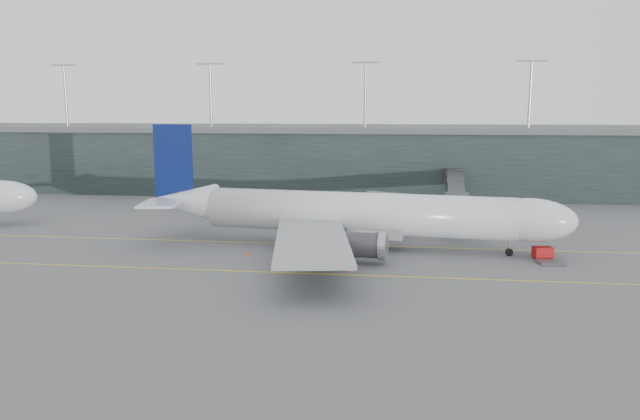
# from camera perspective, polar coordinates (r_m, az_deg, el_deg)

# --- Properties ---
(ground) EXTENTS (320.00, 320.00, 0.00)m
(ground) POSITION_cam_1_polar(r_m,az_deg,el_deg) (94.00, -0.75, -2.61)
(ground) COLOR #57565B
(ground) RESTS_ON ground
(taxiline_a) EXTENTS (160.00, 0.25, 0.02)m
(taxiline_a) POSITION_cam_1_polar(r_m,az_deg,el_deg) (90.13, -1.12, -3.13)
(taxiline_a) COLOR gold
(taxiline_a) RESTS_ON ground
(taxiline_b) EXTENTS (160.00, 0.25, 0.02)m
(taxiline_b) POSITION_cam_1_polar(r_m,az_deg,el_deg) (74.79, -2.94, -5.75)
(taxiline_b) COLOR gold
(taxiline_b) RESTS_ON ground
(taxiline_lead_main) EXTENTS (0.25, 60.00, 0.02)m
(taxiline_lead_main) POSITION_cam_1_polar(r_m,az_deg,el_deg) (113.01, 3.20, -0.59)
(taxiline_lead_main) COLOR gold
(taxiline_lead_main) RESTS_ON ground
(terminal) EXTENTS (240.00, 36.00, 29.00)m
(terminal) POSITION_cam_1_polar(r_m,az_deg,el_deg) (150.07, 2.39, 4.80)
(terminal) COLOR #1D2827
(terminal) RESTS_ON ground
(main_aircraft) EXTENTS (60.85, 56.80, 17.06)m
(main_aircraft) POSITION_cam_1_polar(r_m,az_deg,el_deg) (87.23, 3.18, -0.36)
(main_aircraft) COLOR silver
(main_aircraft) RESTS_ON ground
(jet_bridge) EXTENTS (6.95, 46.20, 7.03)m
(jet_bridge) POSITION_cam_1_polar(r_m,az_deg,el_deg) (118.39, 12.03, 2.24)
(jet_bridge) COLOR #29292D
(jet_bridge) RESTS_ON ground
(gse_cart) EXTENTS (2.66, 2.00, 1.63)m
(gse_cart) POSITION_cam_1_polar(r_m,az_deg,el_deg) (86.11, 19.69, -3.66)
(gse_cart) COLOR #A50B0D
(gse_cart) RESTS_ON ground
(baggage_dolly) EXTENTS (3.48, 2.94, 0.32)m
(baggage_dolly) POSITION_cam_1_polar(r_m,az_deg,el_deg) (83.96, 20.30, -4.52)
(baggage_dolly) COLOR #3A3B3F
(baggage_dolly) RESTS_ON ground
(uld_a) EXTENTS (2.09, 1.81, 1.66)m
(uld_a) POSITION_cam_1_polar(r_m,az_deg,el_deg) (105.02, -2.47, -0.87)
(uld_a) COLOR #35353A
(uld_a) RESTS_ON ground
(uld_b) EXTENTS (2.45, 2.16, 1.89)m
(uld_b) POSITION_cam_1_polar(r_m,az_deg,el_deg) (105.59, -1.42, -0.74)
(uld_b) COLOR #35353A
(uld_b) RESTS_ON ground
(uld_c) EXTENTS (2.35, 2.13, 1.76)m
(uld_c) POSITION_cam_1_polar(r_m,az_deg,el_deg) (103.23, 0.30, -1.01)
(uld_c) COLOR #35353A
(uld_c) RESTS_ON ground
(cone_nose) EXTENTS (0.39, 0.39, 0.61)m
(cone_nose) POSITION_cam_1_polar(r_m,az_deg,el_deg) (90.30, 20.11, -3.49)
(cone_nose) COLOR orange
(cone_nose) RESTS_ON ground
(cone_wing_stbd) EXTENTS (0.46, 0.46, 0.74)m
(cone_wing_stbd) POSITION_cam_1_polar(r_m,az_deg,el_deg) (75.37, 2.82, -5.34)
(cone_wing_stbd) COLOR #F7400D
(cone_wing_stbd) RESTS_ON ground
(cone_wing_port) EXTENTS (0.48, 0.48, 0.76)m
(cone_wing_port) POSITION_cam_1_polar(r_m,az_deg,el_deg) (104.62, 5.32, -1.21)
(cone_wing_port) COLOR orange
(cone_wing_port) RESTS_ON ground
(cone_tail) EXTENTS (0.43, 0.43, 0.68)m
(cone_tail) POSITION_cam_1_polar(r_m,az_deg,el_deg) (83.55, -6.70, -3.96)
(cone_tail) COLOR red
(cone_tail) RESTS_ON ground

